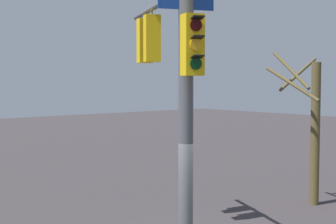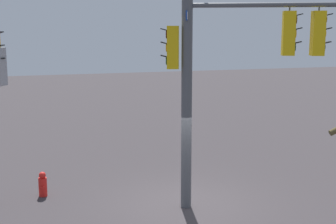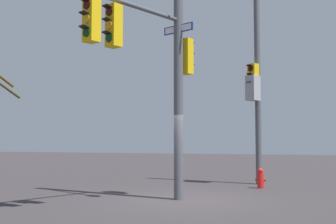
{
  "view_description": "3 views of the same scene",
  "coord_description": "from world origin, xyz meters",
  "views": [
    {
      "loc": [
        -6.1,
        -6.7,
        3.67
      ],
      "look_at": [
        -0.42,
        -0.12,
        3.12
      ],
      "focal_mm": 52.03,
      "sensor_mm": 36.0,
      "label": 1
    },
    {
      "loc": [
        11.47,
        -4.24,
        4.77
      ],
      "look_at": [
        0.15,
        -0.52,
        2.66
      ],
      "focal_mm": 49.75,
      "sensor_mm": 36.0,
      "label": 2
    },
    {
      "loc": [
        -3.29,
        11.93,
        1.76
      ],
      "look_at": [
        0.52,
        -0.2,
        2.61
      ],
      "focal_mm": 44.48,
      "sensor_mm": 36.0,
      "label": 3
    }
  ],
  "objects": [
    {
      "name": "ground_plane",
      "position": [
        0.0,
        0.0,
        0.0
      ],
      "size": [
        80.0,
        80.0,
        0.0
      ],
      "primitive_type": "plane",
      "color": "#373134"
    },
    {
      "name": "main_signal_pole_assembly",
      "position": [
        0.27,
        0.65,
        4.9
      ],
      "size": [
        4.9,
        4.61,
        9.24
      ],
      "rotation": [
        0.0,
        0.0,
        1.14
      ],
      "color": "#4C4F54",
      "rests_on": "ground"
    },
    {
      "name": "fire_hydrant",
      "position": [
        -1.93,
        -3.67,
        0.34
      ],
      "size": [
        0.38,
        0.24,
        0.73
      ],
      "color": "red",
      "rests_on": "ground"
    }
  ]
}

